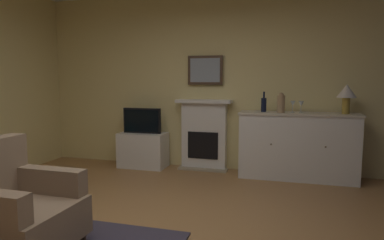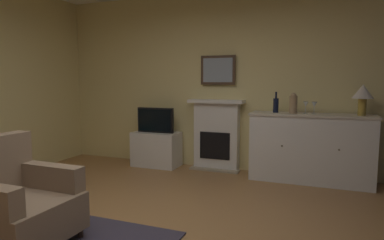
{
  "view_description": "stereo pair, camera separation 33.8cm",
  "coord_description": "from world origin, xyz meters",
  "px_view_note": "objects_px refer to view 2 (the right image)",
  "views": [
    {
      "loc": [
        1.14,
        -2.55,
        1.39
      ],
      "look_at": [
        0.23,
        0.69,
        1.0
      ],
      "focal_mm": 31.81,
      "sensor_mm": 36.0,
      "label": 1
    },
    {
      "loc": [
        1.46,
        -2.45,
        1.39
      ],
      "look_at": [
        0.23,
        0.69,
        1.0
      ],
      "focal_mm": 31.81,
      "sensor_mm": 36.0,
      "label": 2
    }
  ],
  "objects_px": {
    "wine_glass_center": "(314,105)",
    "table_lamp": "(363,94)",
    "framed_picture": "(218,70)",
    "tv_set": "(155,120)",
    "sideboard_cabinet": "(310,148)",
    "wine_bottle": "(276,105)",
    "potted_plant_fern": "(6,172)",
    "vase_decorative": "(293,103)",
    "armchair": "(14,202)",
    "tv_cabinet": "(156,149)",
    "fireplace_unit": "(216,135)",
    "wine_glass_left": "(306,105)"
  },
  "relations": [
    {
      "from": "wine_bottle",
      "to": "potted_plant_fern",
      "type": "xyz_separation_m",
      "value": [
        -3.04,
        -1.85,
        -0.8
      ]
    },
    {
      "from": "potted_plant_fern",
      "to": "wine_glass_center",
      "type": "bearing_deg",
      "value": 26.82
    },
    {
      "from": "fireplace_unit",
      "to": "tv_cabinet",
      "type": "height_order",
      "value": "fireplace_unit"
    },
    {
      "from": "framed_picture",
      "to": "armchair",
      "type": "relative_size",
      "value": 0.6
    },
    {
      "from": "framed_picture",
      "to": "armchair",
      "type": "height_order",
      "value": "framed_picture"
    },
    {
      "from": "framed_picture",
      "to": "table_lamp",
      "type": "height_order",
      "value": "framed_picture"
    },
    {
      "from": "potted_plant_fern",
      "to": "armchair",
      "type": "distance_m",
      "value": 1.66
    },
    {
      "from": "wine_glass_center",
      "to": "tv_set",
      "type": "bearing_deg",
      "value": 179.1
    },
    {
      "from": "table_lamp",
      "to": "tv_cabinet",
      "type": "distance_m",
      "value": 3.13
    },
    {
      "from": "vase_decorative",
      "to": "framed_picture",
      "type": "bearing_deg",
      "value": 166.79
    },
    {
      "from": "fireplace_unit",
      "to": "wine_bottle",
      "type": "distance_m",
      "value": 1.06
    },
    {
      "from": "fireplace_unit",
      "to": "sideboard_cabinet",
      "type": "bearing_deg",
      "value": -7.21
    },
    {
      "from": "framed_picture",
      "to": "sideboard_cabinet",
      "type": "height_order",
      "value": "framed_picture"
    },
    {
      "from": "tv_set",
      "to": "armchair",
      "type": "distance_m",
      "value": 2.88
    },
    {
      "from": "tv_set",
      "to": "potted_plant_fern",
      "type": "xyz_separation_m",
      "value": [
        -1.15,
        -1.83,
        -0.5
      ]
    },
    {
      "from": "sideboard_cabinet",
      "to": "table_lamp",
      "type": "relative_size",
      "value": 4.08
    },
    {
      "from": "table_lamp",
      "to": "tv_set",
      "type": "bearing_deg",
      "value": -179.84
    },
    {
      "from": "table_lamp",
      "to": "wine_glass_center",
      "type": "relative_size",
      "value": 2.42
    },
    {
      "from": "framed_picture",
      "to": "tv_set",
      "type": "distance_m",
      "value": 1.28
    },
    {
      "from": "fireplace_unit",
      "to": "table_lamp",
      "type": "bearing_deg",
      "value": -5.04
    },
    {
      "from": "fireplace_unit",
      "to": "table_lamp",
      "type": "height_order",
      "value": "table_lamp"
    },
    {
      "from": "wine_glass_left",
      "to": "sideboard_cabinet",
      "type": "bearing_deg",
      "value": 16.18
    },
    {
      "from": "table_lamp",
      "to": "potted_plant_fern",
      "type": "bearing_deg",
      "value": -155.97
    },
    {
      "from": "sideboard_cabinet",
      "to": "wine_glass_center",
      "type": "bearing_deg",
      "value": -56.94
    },
    {
      "from": "vase_decorative",
      "to": "armchair",
      "type": "bearing_deg",
      "value": -125.08
    },
    {
      "from": "framed_picture",
      "to": "tv_set",
      "type": "bearing_deg",
      "value": -166.69
    },
    {
      "from": "fireplace_unit",
      "to": "tv_set",
      "type": "distance_m",
      "value": 1.01
    },
    {
      "from": "fireplace_unit",
      "to": "sideboard_cabinet",
      "type": "height_order",
      "value": "fireplace_unit"
    },
    {
      "from": "framed_picture",
      "to": "sideboard_cabinet",
      "type": "relative_size",
      "value": 0.34
    },
    {
      "from": "wine_glass_center",
      "to": "vase_decorative",
      "type": "height_order",
      "value": "vase_decorative"
    },
    {
      "from": "wine_glass_center",
      "to": "potted_plant_fern",
      "type": "xyz_separation_m",
      "value": [
        -3.55,
        -1.8,
        -0.81
      ]
    },
    {
      "from": "tv_set",
      "to": "armchair",
      "type": "bearing_deg",
      "value": -86.79
    },
    {
      "from": "wine_glass_left",
      "to": "wine_glass_center",
      "type": "height_order",
      "value": "same"
    },
    {
      "from": "wine_glass_left",
      "to": "wine_glass_center",
      "type": "relative_size",
      "value": 1.0
    },
    {
      "from": "sideboard_cabinet",
      "to": "table_lamp",
      "type": "distance_m",
      "value": 0.97
    },
    {
      "from": "fireplace_unit",
      "to": "wine_bottle",
      "type": "bearing_deg",
      "value": -10.21
    },
    {
      "from": "framed_picture",
      "to": "armchair",
      "type": "xyz_separation_m",
      "value": [
        -0.82,
        -3.09,
        -1.17
      ]
    },
    {
      "from": "wine_bottle",
      "to": "tv_cabinet",
      "type": "distance_m",
      "value": 2.05
    },
    {
      "from": "framed_picture",
      "to": "vase_decorative",
      "type": "distance_m",
      "value": 1.28
    },
    {
      "from": "table_lamp",
      "to": "tv_set",
      "type": "distance_m",
      "value": 3.02
    },
    {
      "from": "framed_picture",
      "to": "wine_glass_center",
      "type": "distance_m",
      "value": 1.54
    },
    {
      "from": "table_lamp",
      "to": "vase_decorative",
      "type": "bearing_deg",
      "value": -176.63
    },
    {
      "from": "tv_set",
      "to": "armchair",
      "type": "xyz_separation_m",
      "value": [
        0.16,
        -2.86,
        -0.38
      ]
    },
    {
      "from": "framed_picture",
      "to": "wine_bottle",
      "type": "bearing_deg",
      "value": -12.92
    },
    {
      "from": "wine_glass_left",
      "to": "armchair",
      "type": "height_order",
      "value": "wine_glass_left"
    },
    {
      "from": "wine_glass_center",
      "to": "table_lamp",
      "type": "bearing_deg",
      "value": 4.53
    },
    {
      "from": "wine_glass_center",
      "to": "potted_plant_fern",
      "type": "height_order",
      "value": "wine_glass_center"
    },
    {
      "from": "sideboard_cabinet",
      "to": "vase_decorative",
      "type": "height_order",
      "value": "vase_decorative"
    },
    {
      "from": "framed_picture",
      "to": "wine_glass_center",
      "type": "xyz_separation_m",
      "value": [
        1.43,
        -0.27,
        -0.49
      ]
    },
    {
      "from": "tv_set",
      "to": "fireplace_unit",
      "type": "bearing_deg",
      "value": 10.77
    }
  ]
}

